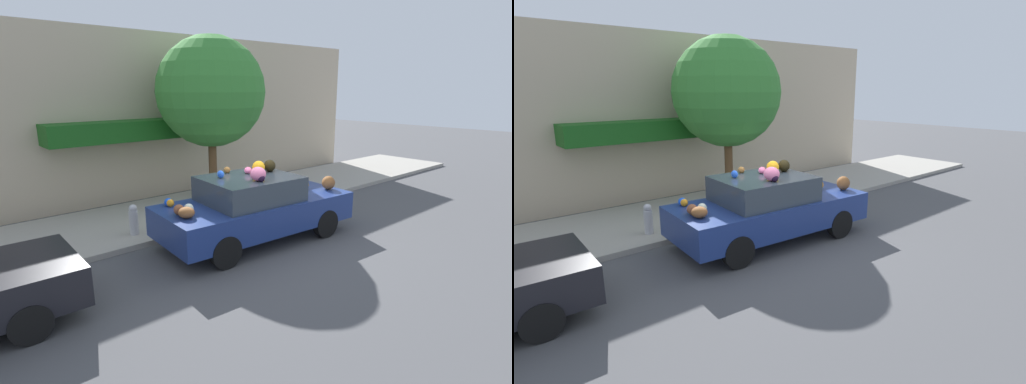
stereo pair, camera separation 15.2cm
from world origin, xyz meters
TOP-DOWN VIEW (x-y plane):
  - ground_plane at (0.00, 0.00)m, footprint 60.00×60.00m
  - sidewalk_curb at (0.00, 2.70)m, footprint 24.00×3.20m
  - building_facade at (-0.08, 4.91)m, footprint 18.00×1.20m
  - street_tree at (1.03, 3.03)m, footprint 3.08×3.08m
  - fire_hydrant at (-2.08, 1.72)m, footprint 0.20×0.20m
  - art_car at (-0.04, -0.09)m, footprint 4.51×2.13m

SIDE VIEW (x-z plane):
  - ground_plane at x=0.00m, z-range 0.00..0.00m
  - sidewalk_curb at x=0.00m, z-range 0.00..0.13m
  - fire_hydrant at x=-2.08m, z-range 0.12..0.82m
  - art_car at x=-0.04m, z-range -0.10..1.67m
  - building_facade at x=-0.08m, z-range -0.02..4.92m
  - street_tree at x=1.03m, z-range 0.90..5.54m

